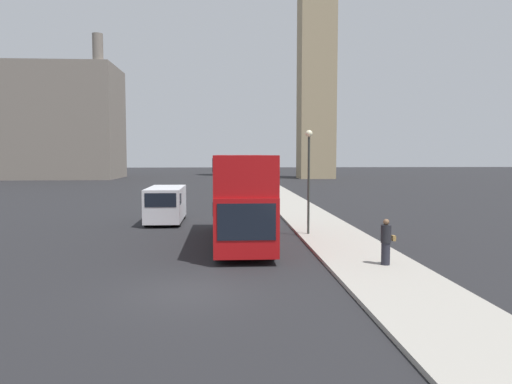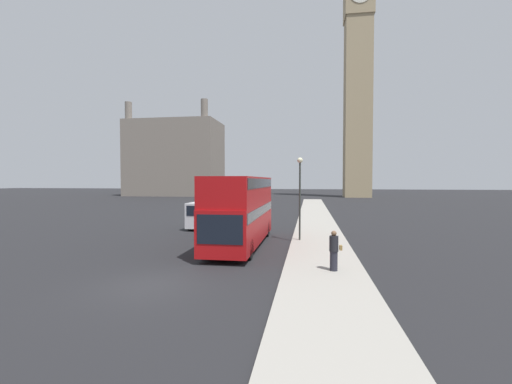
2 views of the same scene
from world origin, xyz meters
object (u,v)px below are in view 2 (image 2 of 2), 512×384
object	(u,v)px
clock_tower	(358,63)
pedestrian	(334,251)
red_double_decker_bus	(242,207)
street_lamp	(300,186)
white_van	(207,214)

from	to	relation	value
clock_tower	pedestrian	world-z (taller)	clock_tower
red_double_decker_bus	pedestrian	size ratio (longest dim) A/B	6.04
street_lamp	white_van	bearing A→B (deg)	144.38
clock_tower	red_double_decker_bus	bearing A→B (deg)	-103.44
clock_tower	street_lamp	bearing A→B (deg)	-100.73
red_double_decker_bus	white_van	xyz separation A→B (m)	(-4.54, 7.54, -1.19)
red_double_decker_bus	clock_tower	bearing A→B (deg)	76.56
white_van	pedestrian	distance (m)	16.53
red_double_decker_bus	pedestrian	bearing A→B (deg)	-47.74
clock_tower	red_double_decker_bus	distance (m)	73.63
pedestrian	red_double_decker_bus	bearing A→B (deg)	132.26
pedestrian	street_lamp	bearing A→B (deg)	102.66
red_double_decker_bus	white_van	world-z (taller)	red_double_decker_bus
red_double_decker_bus	street_lamp	distance (m)	4.18
clock_tower	white_van	distance (m)	68.75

